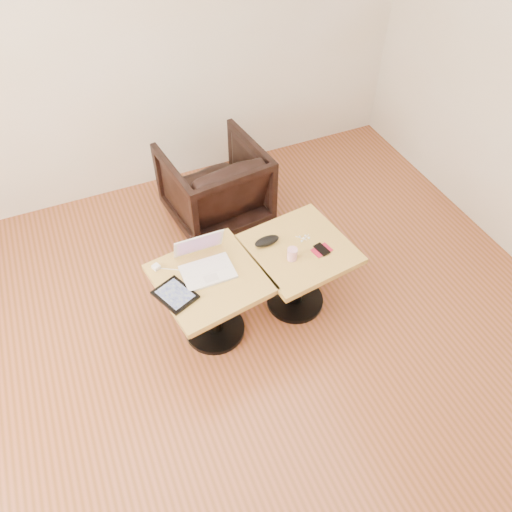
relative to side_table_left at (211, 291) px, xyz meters
name	(u,v)px	position (x,y,z in m)	size (l,w,h in m)	color
room_shell	(256,230)	(0.08, -0.51, 0.94)	(4.52, 4.52, 2.71)	brown
side_table_left	(211,291)	(0.00, 0.00, 0.00)	(0.70, 0.70, 0.55)	black
side_table_right	(298,262)	(0.60, 0.00, 0.00)	(0.68, 0.68, 0.55)	black
laptop	(205,263)	(0.00, 0.08, 0.18)	(0.31, 0.30, 0.21)	white
tablet	(175,295)	(-0.23, -0.06, 0.15)	(0.26, 0.28, 0.02)	black
charging_adapter	(156,267)	(-0.27, 0.19, 0.15)	(0.04, 0.04, 0.02)	white
glasses_case	(267,241)	(0.42, 0.11, 0.16)	(0.17, 0.07, 0.05)	black
striped_cup	(292,254)	(0.51, -0.06, 0.18)	(0.06, 0.06, 0.08)	#E36197
earbuds_tangle	(304,238)	(0.66, 0.06, 0.15)	(0.08, 0.05, 0.02)	white
phone_on_sleeve	(322,250)	(0.72, -0.08, 0.14)	(0.13, 0.11, 0.01)	maroon
armchair	(215,186)	(0.41, 1.06, -0.08)	(0.71, 0.73, 0.66)	black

